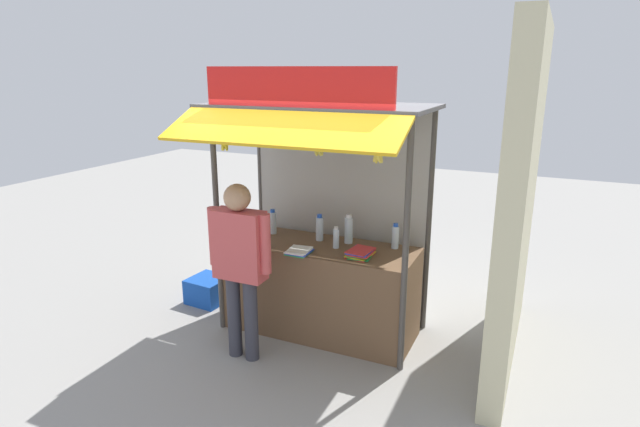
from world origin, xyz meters
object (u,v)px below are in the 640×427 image
object	(u,v)px
magazine_stack_front_right	(361,253)
plastic_crate	(209,290)
water_bottle_right	(273,222)
banana_bunch_inner_left	(319,148)
magazine_stack_left	(299,251)
water_bottle_front_left	(349,230)
water_bottle_far_right	(395,237)
vendor_person	(240,256)
magazine_stack_back_right	(249,240)
banana_bunch_rightmost	(225,143)
water_bottle_far_left	(320,228)
water_bottle_back_left	(336,238)
banana_bunch_inner_right	(378,154)

from	to	relation	value
magazine_stack_front_right	plastic_crate	world-z (taller)	magazine_stack_front_right
water_bottle_right	magazine_stack_front_right	distance (m)	1.19
banana_bunch_inner_left	magazine_stack_left	bearing A→B (deg)	149.45
water_bottle_front_left	water_bottle_far_right	world-z (taller)	water_bottle_front_left
vendor_person	magazine_stack_back_right	bearing A→B (deg)	114.76
water_bottle_right	vendor_person	size ratio (longest dim) A/B	0.16
magazine_stack_back_right	banana_bunch_rightmost	distance (m)	1.13
water_bottle_far_left	magazine_stack_front_right	world-z (taller)	water_bottle_far_left
water_bottle_far_right	water_bottle_back_left	bearing A→B (deg)	-156.57
magazine_stack_front_right	water_bottle_far_left	bearing A→B (deg)	154.09
water_bottle_far_right	magazine_stack_front_right	bearing A→B (deg)	-123.72
magazine_stack_left	plastic_crate	xyz separation A→B (m)	(-1.46, 0.39, -0.85)
magazine_stack_back_right	magazine_stack_front_right	bearing A→B (deg)	2.78
magazine_stack_front_right	banana_bunch_inner_left	bearing A→B (deg)	-128.70
banana_bunch_rightmost	water_bottle_far_right	bearing A→B (deg)	25.16
water_bottle_right	banana_bunch_inner_right	distance (m)	1.83
water_bottle_far_left	vendor_person	distance (m)	1.04
water_bottle_front_left	banana_bunch_inner_right	world-z (taller)	banana_bunch_inner_right
magazine_stack_front_right	plastic_crate	distance (m)	2.23
banana_bunch_inner_right	vendor_person	xyz separation A→B (m)	(-1.23, -0.33, -1.01)
magazine_stack_front_right	plastic_crate	xyz separation A→B (m)	(-2.05, 0.21, -0.86)
water_bottle_right	magazine_stack_front_right	world-z (taller)	water_bottle_right
magazine_stack_left	banana_bunch_inner_right	world-z (taller)	banana_bunch_inner_right
water_bottle_far_left	magazine_stack_left	xyz separation A→B (m)	(-0.02, -0.46, -0.11)
magazine_stack_left	plastic_crate	world-z (taller)	magazine_stack_left
water_bottle_right	water_bottle_far_right	distance (m)	1.40
plastic_crate	water_bottle_far_left	bearing A→B (deg)	2.71
vendor_person	magazine_stack_left	bearing A→B (deg)	52.88
water_bottle_right	water_bottle_far_left	world-z (taller)	water_bottle_far_left
water_bottle_front_left	banana_bunch_rightmost	xyz separation A→B (m)	(-1.04, -0.69, 0.95)
vendor_person	magazine_stack_front_right	bearing A→B (deg)	34.93
banana_bunch_rightmost	plastic_crate	distance (m)	2.14
water_bottle_front_left	water_bottle_back_left	bearing A→B (deg)	-106.11
water_bottle_right	banana_bunch_inner_left	distance (m)	1.45
water_bottle_far_right	banana_bunch_inner_left	size ratio (longest dim) A/B	0.89
vendor_person	plastic_crate	xyz separation A→B (m)	(-1.08, 0.90, -0.91)
water_bottle_back_left	magazine_stack_back_right	distance (m)	0.97
banana_bunch_rightmost	banana_bunch_inner_left	bearing A→B (deg)	-0.05
water_bottle_far_right	vendor_person	size ratio (longest dim) A/B	0.15
water_bottle_back_left	magazine_stack_front_right	world-z (taller)	water_bottle_back_left
water_bottle_right	banana_bunch_rightmost	bearing A→B (deg)	-103.26
banana_bunch_rightmost	banana_bunch_inner_right	bearing A→B (deg)	0.00
water_bottle_back_left	vendor_person	distance (m)	1.04
magazine_stack_left	banana_bunch_inner_left	bearing A→B (deg)	-30.55
magazine_stack_front_right	banana_bunch_inner_right	size ratio (longest dim) A/B	1.02
water_bottle_far_right	magazine_stack_back_right	xyz separation A→B (m)	(-1.50, -0.43, -0.11)
banana_bunch_rightmost	banana_bunch_inner_left	size ratio (longest dim) A/B	1.05
water_bottle_far_right	banana_bunch_inner_left	world-z (taller)	banana_bunch_inner_left
water_bottle_back_left	water_bottle_far_left	xyz separation A→B (m)	(-0.26, 0.16, 0.03)
water_bottle_back_left	water_bottle_far_left	distance (m)	0.30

